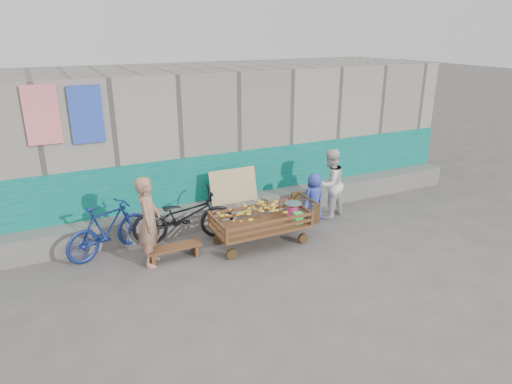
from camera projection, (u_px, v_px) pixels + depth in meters
name	position (u px, v px, depth m)	size (l,w,h in m)	color
ground	(272.00, 274.00, 7.50)	(80.00, 80.00, 0.00)	#4F4D48
building_wall	(189.00, 137.00, 10.41)	(12.00, 3.50, 3.00)	gray
banana_cart	(259.00, 217.00, 8.35)	(1.92, 0.88, 0.82)	#53341E
bench	(173.00, 250.00, 7.94)	(0.97, 0.29, 0.24)	#53341E
vendor_man	(149.00, 222.00, 7.57)	(0.57, 0.37, 1.57)	#9E7055
woman	(330.00, 184.00, 9.54)	(0.72, 0.56, 1.48)	silver
child	(314.00, 198.00, 9.39)	(0.51, 0.33, 1.03)	#3445B8
bicycle_dark	(184.00, 216.00, 8.52)	(0.66, 1.90, 1.00)	black
bicycle_blue	(108.00, 229.00, 8.03)	(0.45, 1.60, 0.96)	navy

